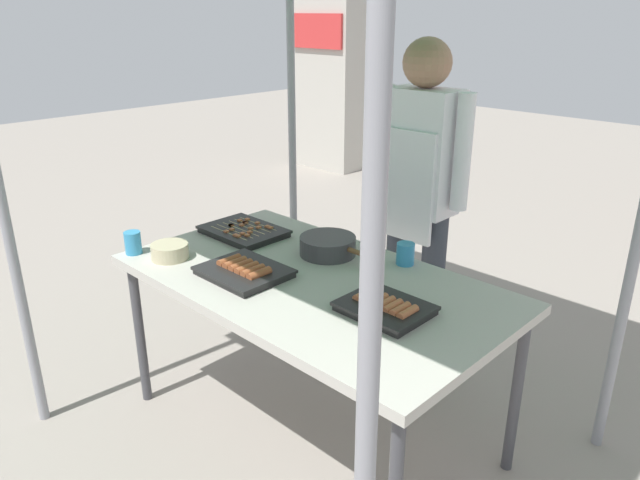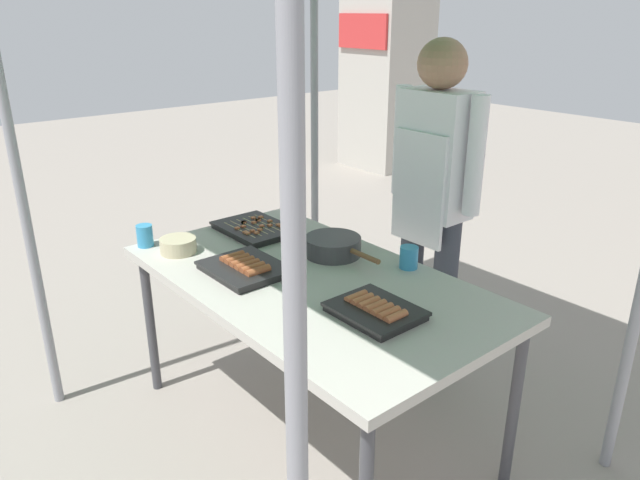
{
  "view_description": "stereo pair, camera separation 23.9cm",
  "coord_description": "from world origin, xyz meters",
  "px_view_note": "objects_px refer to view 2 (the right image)",
  "views": [
    {
      "loc": [
        1.55,
        -1.55,
        1.76
      ],
      "look_at": [
        0.0,
        0.05,
        0.9
      ],
      "focal_mm": 33.53,
      "sensor_mm": 36.0,
      "label": 1
    },
    {
      "loc": [
        1.71,
        -1.38,
        1.76
      ],
      "look_at": [
        0.0,
        0.05,
        0.9
      ],
      "focal_mm": 33.53,
      "sensor_mm": 36.0,
      "label": 2
    }
  ],
  "objects_px": {
    "drink_cup_near_edge": "(409,257)",
    "tray_pork_links": "(375,310)",
    "condiment_bowl": "(178,245)",
    "vendor_woman": "(433,185)",
    "stall_table": "(311,289)",
    "neighbor_stall_right": "(386,83)",
    "tray_grilled_sausages": "(245,268)",
    "cooking_wok": "(333,245)",
    "drink_cup_by_wok": "(145,236)",
    "tray_meat_skewers": "(255,229)"
  },
  "relations": [
    {
      "from": "tray_meat_skewers",
      "to": "condiment_bowl",
      "type": "height_order",
      "value": "condiment_bowl"
    },
    {
      "from": "cooking_wok",
      "to": "tray_meat_skewers",
      "type": "bearing_deg",
      "value": -167.69
    },
    {
      "from": "tray_meat_skewers",
      "to": "neighbor_stall_right",
      "type": "height_order",
      "value": "neighbor_stall_right"
    },
    {
      "from": "tray_grilled_sausages",
      "to": "condiment_bowl",
      "type": "distance_m",
      "value": 0.39
    },
    {
      "from": "condiment_bowl",
      "to": "tray_meat_skewers",
      "type": "bearing_deg",
      "value": 90.0
    },
    {
      "from": "tray_pork_links",
      "to": "drink_cup_by_wok",
      "type": "distance_m",
      "value": 1.19
    },
    {
      "from": "stall_table",
      "to": "cooking_wok",
      "type": "height_order",
      "value": "cooking_wok"
    },
    {
      "from": "tray_meat_skewers",
      "to": "neighbor_stall_right",
      "type": "relative_size",
      "value": 0.2
    },
    {
      "from": "vendor_woman",
      "to": "neighbor_stall_right",
      "type": "xyz_separation_m",
      "value": [
        -3.2,
        2.95,
        -0.02
      ]
    },
    {
      "from": "tray_meat_skewers",
      "to": "tray_grilled_sausages",
      "type": "bearing_deg",
      "value": -38.93
    },
    {
      "from": "drink_cup_by_wok",
      "to": "tray_grilled_sausages",
      "type": "bearing_deg",
      "value": 19.37
    },
    {
      "from": "stall_table",
      "to": "condiment_bowl",
      "type": "bearing_deg",
      "value": -154.06
    },
    {
      "from": "tray_meat_skewers",
      "to": "tray_pork_links",
      "type": "distance_m",
      "value": 0.99
    },
    {
      "from": "drink_cup_near_edge",
      "to": "vendor_woman",
      "type": "height_order",
      "value": "vendor_woman"
    },
    {
      "from": "drink_cup_by_wok",
      "to": "stall_table",
      "type": "bearing_deg",
      "value": 25.93
    },
    {
      "from": "tray_grilled_sausages",
      "to": "cooking_wok",
      "type": "relative_size",
      "value": 0.84
    },
    {
      "from": "tray_pork_links",
      "to": "condiment_bowl",
      "type": "height_order",
      "value": "condiment_bowl"
    },
    {
      "from": "stall_table",
      "to": "neighbor_stall_right",
      "type": "height_order",
      "value": "neighbor_stall_right"
    },
    {
      "from": "tray_pork_links",
      "to": "drink_cup_by_wok",
      "type": "xyz_separation_m",
      "value": [
        -1.15,
        -0.34,
        0.03
      ]
    },
    {
      "from": "tray_meat_skewers",
      "to": "drink_cup_by_wok",
      "type": "bearing_deg",
      "value": -108.67
    },
    {
      "from": "stall_table",
      "to": "tray_meat_skewers",
      "type": "relative_size",
      "value": 4.13
    },
    {
      "from": "drink_cup_near_edge",
      "to": "tray_pork_links",
      "type": "bearing_deg",
      "value": -62.53
    },
    {
      "from": "stall_table",
      "to": "neighbor_stall_right",
      "type": "bearing_deg",
      "value": 130.94
    },
    {
      "from": "tray_grilled_sausages",
      "to": "drink_cup_by_wok",
      "type": "distance_m",
      "value": 0.57
    },
    {
      "from": "tray_grilled_sausages",
      "to": "cooking_wok",
      "type": "height_order",
      "value": "cooking_wok"
    },
    {
      "from": "drink_cup_by_wok",
      "to": "tray_meat_skewers",
      "type": "bearing_deg",
      "value": 71.33
    },
    {
      "from": "drink_cup_near_edge",
      "to": "vendor_woman",
      "type": "xyz_separation_m",
      "value": [
        -0.24,
        0.42,
        0.18
      ]
    },
    {
      "from": "stall_table",
      "to": "cooking_wok",
      "type": "relative_size",
      "value": 3.92
    },
    {
      "from": "condiment_bowl",
      "to": "drink_cup_near_edge",
      "type": "distance_m",
      "value": 1.02
    },
    {
      "from": "tray_grilled_sausages",
      "to": "tray_meat_skewers",
      "type": "bearing_deg",
      "value": 141.07
    },
    {
      "from": "drink_cup_near_edge",
      "to": "drink_cup_by_wok",
      "type": "relative_size",
      "value": 0.93
    },
    {
      "from": "drink_cup_near_edge",
      "to": "neighbor_stall_right",
      "type": "bearing_deg",
      "value": 135.57
    },
    {
      "from": "tray_meat_skewers",
      "to": "neighbor_stall_right",
      "type": "bearing_deg",
      "value": 126.37
    },
    {
      "from": "vendor_woman",
      "to": "tray_grilled_sausages",
      "type": "bearing_deg",
      "value": 80.46
    },
    {
      "from": "cooking_wok",
      "to": "condiment_bowl",
      "type": "bearing_deg",
      "value": -132.21
    },
    {
      "from": "drink_cup_near_edge",
      "to": "drink_cup_by_wok",
      "type": "height_order",
      "value": "drink_cup_by_wok"
    },
    {
      "from": "tray_meat_skewers",
      "to": "drink_cup_by_wok",
      "type": "distance_m",
      "value": 0.52
    },
    {
      "from": "condiment_bowl",
      "to": "drink_cup_by_wok",
      "type": "relative_size",
      "value": 1.6
    },
    {
      "from": "stall_table",
      "to": "tray_meat_skewers",
      "type": "xyz_separation_m",
      "value": [
        -0.58,
        0.13,
        0.07
      ]
    },
    {
      "from": "tray_grilled_sausages",
      "to": "drink_cup_near_edge",
      "type": "distance_m",
      "value": 0.68
    },
    {
      "from": "drink_cup_by_wok",
      "to": "neighbor_stall_right",
      "type": "distance_m",
      "value": 4.81
    },
    {
      "from": "drink_cup_near_edge",
      "to": "neighbor_stall_right",
      "type": "relative_size",
      "value": 0.05
    },
    {
      "from": "stall_table",
      "to": "vendor_woman",
      "type": "height_order",
      "value": "vendor_woman"
    },
    {
      "from": "tray_grilled_sausages",
      "to": "tray_pork_links",
      "type": "distance_m",
      "value": 0.63
    },
    {
      "from": "tray_meat_skewers",
      "to": "cooking_wok",
      "type": "xyz_separation_m",
      "value": [
        0.46,
        0.1,
        0.03
      ]
    },
    {
      "from": "cooking_wok",
      "to": "vendor_woman",
      "type": "bearing_deg",
      "value": 82.77
    },
    {
      "from": "tray_grilled_sausages",
      "to": "drink_cup_by_wok",
      "type": "xyz_separation_m",
      "value": [
        -0.54,
        -0.19,
        0.03
      ]
    },
    {
      "from": "tray_pork_links",
      "to": "stall_table",
      "type": "bearing_deg",
      "value": 176.26
    },
    {
      "from": "cooking_wok",
      "to": "drink_cup_by_wok",
      "type": "relative_size",
      "value": 4.04
    },
    {
      "from": "drink_cup_near_edge",
      "to": "stall_table",
      "type": "bearing_deg",
      "value": -116.44
    }
  ]
}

